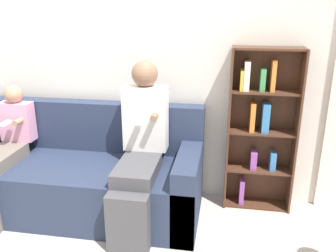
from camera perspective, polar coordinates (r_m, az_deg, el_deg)
ground_plane at (r=2.97m, az=-13.97°, el=-17.93°), size 14.00×14.00×0.00m
back_wall at (r=3.33m, az=-9.19°, el=10.37°), size 10.00×0.06×2.55m
couch at (r=3.28m, az=-13.78°, el=-7.96°), size 2.11×0.83×0.92m
adult_seated at (r=2.87m, az=-4.49°, el=-3.03°), size 0.37×0.80×1.33m
child_seated at (r=3.35m, az=-25.19°, el=-4.10°), size 0.29×0.79×1.08m
bookshelf at (r=3.18m, az=14.54°, el=-0.16°), size 0.58×0.22×1.43m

